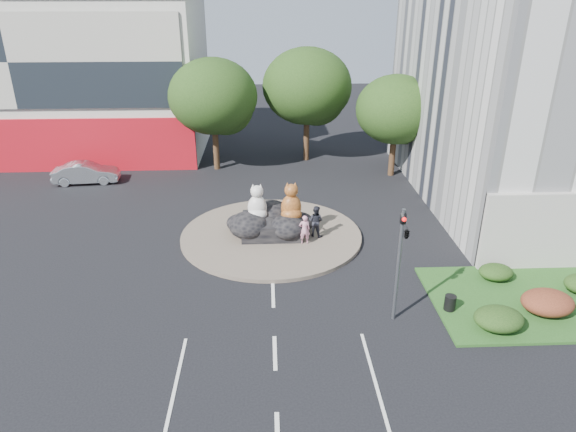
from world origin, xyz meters
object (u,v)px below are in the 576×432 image
kitten_calico (248,232)px  parked_car (86,173)px  kitten_white (297,232)px  pedestrian_pink (305,230)px  pedestrian_dark (316,221)px  cat_tabby (291,201)px  litter_bin (450,303)px  cat_white (257,201)px

kitten_calico → parked_car: 15.35m
kitten_white → pedestrian_pink: (0.39, -0.50, 0.40)m
pedestrian_dark → parked_car: size_ratio=0.39×
kitten_white → pedestrian_pink: 0.75m
kitten_calico → cat_tabby: bearing=50.1°
pedestrian_dark → parked_car: bearing=-1.5°
pedestrian_pink → pedestrian_dark: pedestrian_dark is taller
cat_tabby → kitten_calico: cat_tabby is taller
pedestrian_dark → parked_car: pedestrian_dark is taller
parked_car → litter_bin: bearing=-135.1°
kitten_white → pedestrian_pink: pedestrian_pink is taller
cat_white → parked_car: (-12.24, 9.19, -1.37)m
cat_tabby → pedestrian_dark: 1.74m
pedestrian_pink → parked_car: size_ratio=0.36×
pedestrian_pink → parked_car: (-14.73, 10.52, -0.27)m
kitten_white → parked_car: size_ratio=0.18×
pedestrian_pink → litter_bin: size_ratio=2.41×
pedestrian_dark → litter_bin: 8.85m
kitten_calico → litter_bin: size_ratio=1.29×
parked_car → litter_bin: parked_car is taller
parked_car → litter_bin: size_ratio=6.69×
cat_tabby → pedestrian_pink: (0.65, -1.19, -1.16)m
litter_bin → kitten_calico: bearing=141.7°
kitten_white → cat_tabby: bearing=91.8°
pedestrian_pink → cat_tabby: bearing=-65.7°
cat_tabby → litter_bin: (6.39, -7.53, -1.71)m
cat_white → kitten_white: cat_white is taller
cat_white → kitten_calico: bearing=-121.6°
pedestrian_pink → pedestrian_dark: (0.67, 0.89, 0.07)m
cat_white → pedestrian_pink: bearing=-24.0°
cat_tabby → parked_car: cat_tabby is taller
parked_car → pedestrian_dark: bearing=-127.7°
cat_white → litter_bin: 11.38m
cat_tabby → parked_car: (-14.08, 9.33, -1.43)m
kitten_calico → litter_bin: kitten_calico is taller
pedestrian_pink → litter_bin: (5.75, -6.33, -0.55)m
kitten_white → litter_bin: 9.18m
kitten_calico → pedestrian_dark: pedestrian_dark is taller
cat_tabby → kitten_white: size_ratio=2.61×
cat_white → pedestrian_dark: size_ratio=1.15×
litter_bin → pedestrian_dark: bearing=125.1°
cat_tabby → kitten_calico: 2.90m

